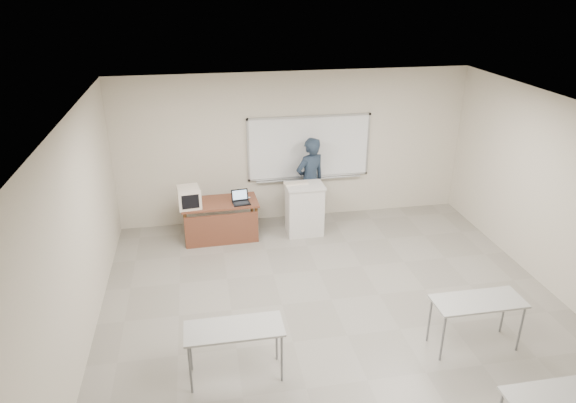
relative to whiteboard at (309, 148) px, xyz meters
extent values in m
cube|color=gray|center=(-0.30, -3.97, -1.49)|extent=(7.00, 8.00, 0.01)
cube|color=white|center=(0.00, 0.00, 0.02)|extent=(2.40, 0.03, 1.20)
cube|color=#B7BABC|center=(0.00, 0.00, 0.64)|extent=(2.48, 0.04, 0.04)
cube|color=#B7BABC|center=(0.00, 0.00, -0.60)|extent=(2.48, 0.04, 0.04)
cube|color=#B7BABC|center=(-1.22, 0.00, 0.02)|extent=(0.04, 0.04, 1.28)
cube|color=#B7BABC|center=(1.22, 0.00, 0.02)|extent=(0.04, 0.04, 1.28)
cube|color=#B7BABC|center=(0.00, -0.05, -0.64)|extent=(2.16, 0.07, 0.02)
cube|color=#999995|center=(-1.90, -4.47, -0.77)|extent=(1.20, 0.50, 0.03)
cylinder|color=slate|center=(-2.45, -4.67, -1.13)|extent=(0.03, 0.03, 0.70)
cylinder|color=slate|center=(-1.35, -4.67, -1.13)|extent=(0.03, 0.03, 0.70)
cylinder|color=slate|center=(-2.45, -4.27, -1.13)|extent=(0.03, 0.03, 0.70)
cylinder|color=slate|center=(-1.35, -4.27, -1.13)|extent=(0.03, 0.03, 0.70)
cube|color=#999995|center=(1.30, -4.47, -0.77)|extent=(1.20, 0.50, 0.03)
cylinder|color=slate|center=(0.75, -4.67, -1.13)|extent=(0.03, 0.03, 0.70)
cylinder|color=slate|center=(1.85, -4.67, -1.13)|extent=(0.03, 0.03, 0.70)
cylinder|color=slate|center=(0.75, -4.27, -1.13)|extent=(0.03, 0.03, 0.70)
cylinder|color=slate|center=(1.85, -4.27, -1.13)|extent=(0.03, 0.03, 0.70)
cube|color=#999995|center=(1.30, -6.17, -0.77)|extent=(1.20, 0.50, 0.03)
cube|color=brown|center=(-1.86, -0.67, -0.75)|extent=(1.42, 0.71, 0.04)
cube|color=brown|center=(-1.86, -1.00, -1.17)|extent=(1.35, 0.03, 0.63)
cylinder|color=#462A12|center=(-2.51, -0.96, -1.13)|extent=(0.06, 0.06, 0.71)
cylinder|color=#462A12|center=(-1.21, -0.96, -1.13)|extent=(0.06, 0.06, 0.71)
cylinder|color=#462A12|center=(-2.51, -0.37, -1.13)|extent=(0.06, 0.06, 0.71)
cylinder|color=#462A12|center=(-1.21, -0.37, -1.13)|extent=(0.06, 0.06, 0.71)
cube|color=white|center=(-0.24, -0.77, -1.00)|extent=(0.68, 0.49, 0.97)
cube|color=white|center=(-0.24, -0.77, -0.49)|extent=(0.72, 0.53, 0.04)
cube|color=beige|center=(-2.41, -0.77, -0.55)|extent=(0.39, 0.41, 0.36)
cube|color=beige|center=(-2.41, -0.99, -0.55)|extent=(0.40, 0.04, 0.38)
cube|color=black|center=(-2.41, -1.01, -0.55)|extent=(0.31, 0.01, 0.26)
cube|color=black|center=(-1.46, -0.85, -0.72)|extent=(0.31, 0.23, 0.02)
cube|color=black|center=(-1.46, -0.86, -0.71)|extent=(0.26, 0.13, 0.01)
cube|color=black|center=(-1.46, -0.71, -0.61)|extent=(0.31, 0.07, 0.21)
cube|color=#87A8C5|center=(-1.46, -0.71, -0.60)|extent=(0.27, 0.05, 0.17)
ellipsoid|color=#A9ADB0|center=(-1.31, -0.62, -0.71)|extent=(0.10, 0.08, 0.03)
cube|color=beige|center=(-0.39, -0.69, -0.46)|extent=(0.47, 0.20, 0.03)
imported|color=black|center=(-0.04, -0.30, -0.59)|extent=(0.77, 0.65, 1.79)
camera|label=1|loc=(-2.16, -9.55, 3.13)|focal=32.00mm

